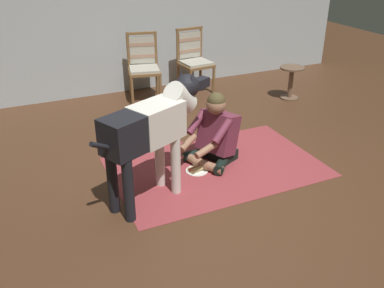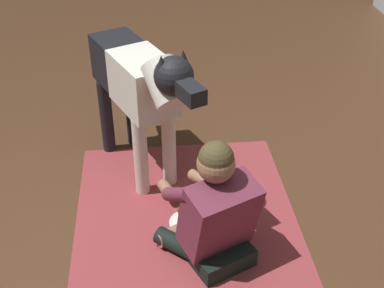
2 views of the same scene
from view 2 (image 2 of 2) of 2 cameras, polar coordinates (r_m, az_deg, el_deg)
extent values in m
plane|color=#4C2E1C|center=(3.32, -6.33, -9.66)|extent=(14.23, 14.23, 0.00)
cube|color=#92353A|center=(3.19, -0.19, -11.56)|extent=(2.24, 1.43, 0.01)
cube|color=black|center=(3.08, 3.32, -12.31)|extent=(0.36, 0.41, 0.12)
cylinder|color=black|center=(3.11, -0.76, -11.47)|extent=(0.34, 0.38, 0.11)
cylinder|color=#996C50|center=(3.23, -1.00, -9.45)|extent=(0.26, 0.36, 0.09)
cylinder|color=black|center=(3.23, 4.09, -9.45)|extent=(0.40, 0.11, 0.11)
cylinder|color=#996C50|center=(3.30, 1.60, -8.41)|extent=(0.21, 0.37, 0.09)
cube|color=brown|center=(2.91, 3.00, -7.95)|extent=(0.45, 0.49, 0.48)
cylinder|color=brown|center=(2.87, -1.58, -5.62)|extent=(0.30, 0.19, 0.24)
cylinder|color=#996C50|center=(3.12, -2.52, -5.50)|extent=(0.28, 0.14, 0.12)
cylinder|color=brown|center=(3.01, 4.26, -3.45)|extent=(0.30, 0.19, 0.24)
cylinder|color=#996C50|center=(3.22, 1.41, -4.07)|extent=(0.26, 0.21, 0.12)
sphere|color=#996C50|center=(2.73, 2.68, -2.23)|extent=(0.21, 0.21, 0.21)
sphere|color=#4A3F24|center=(2.71, 2.71, -1.60)|extent=(0.19, 0.19, 0.19)
cylinder|color=silver|center=(3.52, -2.57, -0.39)|extent=(0.10, 0.10, 0.59)
cylinder|color=silver|center=(3.44, -5.71, -1.41)|extent=(0.10, 0.10, 0.59)
cylinder|color=black|center=(3.97, -6.64, 3.83)|extent=(0.10, 0.10, 0.59)
cylinder|color=black|center=(3.91, -9.49, 3.00)|extent=(0.10, 0.10, 0.59)
cube|color=silver|center=(3.33, -5.43, 6.78)|extent=(0.55, 0.47, 0.34)
cube|color=black|center=(3.63, -7.94, 9.01)|extent=(0.49, 0.43, 0.33)
cylinder|color=silver|center=(3.01, -2.92, 6.77)|extent=(0.40, 0.34, 0.34)
sphere|color=black|center=(2.89, -2.04, 7.56)|extent=(0.23, 0.23, 0.23)
cube|color=black|center=(2.75, -0.10, 5.69)|extent=(0.20, 0.17, 0.09)
cone|color=black|center=(2.90, -0.97, 9.48)|extent=(0.11, 0.11, 0.10)
cone|color=black|center=(2.84, -3.42, 8.87)|extent=(0.11, 0.11, 0.10)
cylinder|color=black|center=(3.83, -9.24, 9.72)|extent=(0.29, 0.17, 0.20)
cylinder|color=white|center=(3.36, -0.47, -8.71)|extent=(0.24, 0.24, 0.01)
cylinder|color=tan|center=(3.33, -0.83, -8.40)|extent=(0.19, 0.08, 0.05)
cylinder|color=tan|center=(3.34, -0.11, -8.26)|extent=(0.19, 0.08, 0.05)
cylinder|color=maroon|center=(3.33, -0.47, -8.24)|extent=(0.19, 0.07, 0.04)
camera|label=1|loc=(5.29, -50.03, 23.47)|focal=39.53mm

